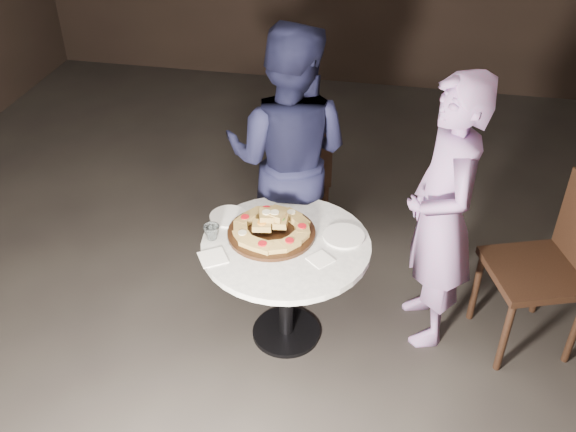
{
  "coord_description": "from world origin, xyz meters",
  "views": [
    {
      "loc": [
        0.61,
        -2.54,
        2.62
      ],
      "look_at": [
        0.11,
        0.02,
        0.77
      ],
      "focal_mm": 40.0,
      "sensor_mm": 36.0,
      "label": 1
    }
  ],
  "objects_px": {
    "serving_board": "(271,233)",
    "diner_navy": "(288,157)",
    "focaccia_pile": "(271,226)",
    "water_glass": "(212,232)",
    "chair_right": "(556,259)",
    "chair_far": "(303,169)",
    "diner_teal": "(441,216)",
    "table": "(286,261)"
  },
  "relations": [
    {
      "from": "table",
      "to": "water_glass",
      "type": "relative_size",
      "value": 13.26
    },
    {
      "from": "water_glass",
      "to": "chair_right",
      "type": "distance_m",
      "value": 1.76
    },
    {
      "from": "diner_navy",
      "to": "focaccia_pile",
      "type": "bearing_deg",
      "value": 95.57
    },
    {
      "from": "table",
      "to": "diner_navy",
      "type": "height_order",
      "value": "diner_navy"
    },
    {
      "from": "chair_far",
      "to": "chair_right",
      "type": "height_order",
      "value": "chair_right"
    },
    {
      "from": "chair_right",
      "to": "diner_teal",
      "type": "xyz_separation_m",
      "value": [
        -0.6,
        -0.03,
        0.21
      ]
    },
    {
      "from": "water_glass",
      "to": "chair_right",
      "type": "xyz_separation_m",
      "value": [
        1.73,
        0.28,
        -0.13
      ]
    },
    {
      "from": "focaccia_pile",
      "to": "serving_board",
      "type": "bearing_deg",
      "value": -65.04
    },
    {
      "from": "table",
      "to": "water_glass",
      "type": "distance_m",
      "value": 0.41
    },
    {
      "from": "chair_far",
      "to": "serving_board",
      "type": "bearing_deg",
      "value": 80.11
    },
    {
      "from": "diner_teal",
      "to": "table",
      "type": "bearing_deg",
      "value": -88.38
    },
    {
      "from": "chair_far",
      "to": "diner_navy",
      "type": "relative_size",
      "value": 0.49
    },
    {
      "from": "serving_board",
      "to": "water_glass",
      "type": "height_order",
      "value": "water_glass"
    },
    {
      "from": "water_glass",
      "to": "diner_teal",
      "type": "height_order",
      "value": "diner_teal"
    },
    {
      "from": "serving_board",
      "to": "focaccia_pile",
      "type": "bearing_deg",
      "value": 114.96
    },
    {
      "from": "water_glass",
      "to": "diner_teal",
      "type": "xyz_separation_m",
      "value": [
        1.13,
        0.25,
        0.08
      ]
    },
    {
      "from": "table",
      "to": "chair_right",
      "type": "height_order",
      "value": "chair_right"
    },
    {
      "from": "serving_board",
      "to": "table",
      "type": "bearing_deg",
      "value": -31.65
    },
    {
      "from": "serving_board",
      "to": "chair_far",
      "type": "height_order",
      "value": "chair_far"
    },
    {
      "from": "focaccia_pile",
      "to": "diner_navy",
      "type": "bearing_deg",
      "value": 91.83
    },
    {
      "from": "chair_right",
      "to": "serving_board",
      "type": "bearing_deg",
      "value": -101.73
    },
    {
      "from": "serving_board",
      "to": "chair_far",
      "type": "distance_m",
      "value": 1.02
    },
    {
      "from": "diner_navy",
      "to": "chair_right",
      "type": "bearing_deg",
      "value": 169.78
    },
    {
      "from": "chair_right",
      "to": "chair_far",
      "type": "bearing_deg",
      "value": -138.48
    },
    {
      "from": "diner_teal",
      "to": "diner_navy",
      "type": "bearing_deg",
      "value": -128.97
    },
    {
      "from": "table",
      "to": "chair_right",
      "type": "relative_size",
      "value": 1.16
    },
    {
      "from": "focaccia_pile",
      "to": "water_glass",
      "type": "height_order",
      "value": "focaccia_pile"
    },
    {
      "from": "focaccia_pile",
      "to": "chair_right",
      "type": "relative_size",
      "value": 0.42
    },
    {
      "from": "diner_navy",
      "to": "diner_teal",
      "type": "xyz_separation_m",
      "value": [
        0.86,
        -0.4,
        -0.02
      ]
    },
    {
      "from": "chair_far",
      "to": "diner_teal",
      "type": "xyz_separation_m",
      "value": [
        0.84,
        -0.84,
        0.32
      ]
    },
    {
      "from": "serving_board",
      "to": "diner_navy",
      "type": "relative_size",
      "value": 0.29
    },
    {
      "from": "diner_navy",
      "to": "serving_board",
      "type": "bearing_deg",
      "value": 95.8
    },
    {
      "from": "serving_board",
      "to": "water_glass",
      "type": "relative_size",
      "value": 5.41
    },
    {
      "from": "focaccia_pile",
      "to": "chair_right",
      "type": "xyz_separation_m",
      "value": [
        1.44,
        0.19,
        -0.14
      ]
    },
    {
      "from": "serving_board",
      "to": "chair_far",
      "type": "xyz_separation_m",
      "value": [
        -0.01,
        1.0,
        -0.21
      ]
    },
    {
      "from": "serving_board",
      "to": "chair_far",
      "type": "bearing_deg",
      "value": 90.33
    },
    {
      "from": "focaccia_pile",
      "to": "chair_right",
      "type": "distance_m",
      "value": 1.46
    },
    {
      "from": "table",
      "to": "chair_far",
      "type": "height_order",
      "value": "chair_far"
    },
    {
      "from": "chair_right",
      "to": "diner_teal",
      "type": "height_order",
      "value": "diner_teal"
    },
    {
      "from": "diner_teal",
      "to": "chair_right",
      "type": "bearing_deg",
      "value": 78.95
    },
    {
      "from": "focaccia_pile",
      "to": "diner_navy",
      "type": "relative_size",
      "value": 0.26
    },
    {
      "from": "chair_far",
      "to": "chair_right",
      "type": "bearing_deg",
      "value": 140.61
    }
  ]
}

